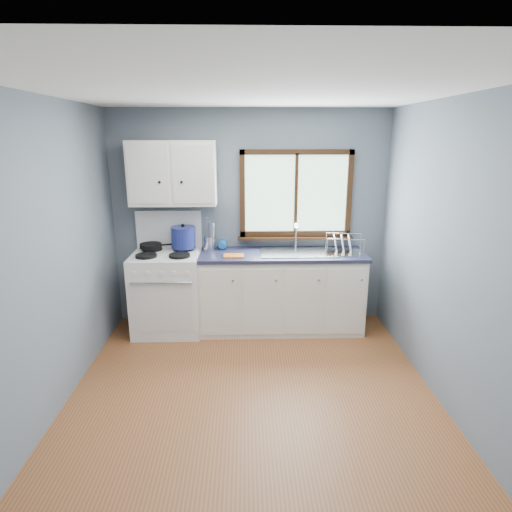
{
  "coord_description": "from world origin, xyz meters",
  "views": [
    {
      "loc": [
        -0.05,
        -3.17,
        2.19
      ],
      "look_at": [
        0.05,
        0.9,
        1.05
      ],
      "focal_mm": 30.0,
      "sensor_mm": 36.0,
      "label": 1
    }
  ],
  "objects_px": {
    "skillet": "(151,246)",
    "thermos": "(212,236)",
    "sink": "(297,258)",
    "stockpot": "(183,237)",
    "dish_rack": "(343,248)",
    "gas_range": "(168,290)",
    "base_cabinets": "(281,295)",
    "utensil_crock": "(209,243)"
  },
  "relations": [
    {
      "from": "skillet",
      "to": "thermos",
      "type": "distance_m",
      "value": 0.7
    },
    {
      "from": "sink",
      "to": "stockpot",
      "type": "relative_size",
      "value": 2.64
    },
    {
      "from": "dish_rack",
      "to": "gas_range",
      "type": "bearing_deg",
      "value": -172.26
    },
    {
      "from": "thermos",
      "to": "dish_rack",
      "type": "bearing_deg",
      "value": -7.8
    },
    {
      "from": "thermos",
      "to": "base_cabinets",
      "type": "bearing_deg",
      "value": -11.79
    },
    {
      "from": "skillet",
      "to": "utensil_crock",
      "type": "bearing_deg",
      "value": -11.02
    },
    {
      "from": "skillet",
      "to": "dish_rack",
      "type": "xyz_separation_m",
      "value": [
        2.18,
        -0.15,
        -0.01
      ]
    },
    {
      "from": "thermos",
      "to": "dish_rack",
      "type": "xyz_separation_m",
      "value": [
        1.49,
        -0.2,
        -0.1
      ]
    },
    {
      "from": "sink",
      "to": "dish_rack",
      "type": "height_order",
      "value": "sink"
    },
    {
      "from": "stockpot",
      "to": "thermos",
      "type": "bearing_deg",
      "value": 9.71
    },
    {
      "from": "dish_rack",
      "to": "sink",
      "type": "bearing_deg",
      "value": -175.87
    },
    {
      "from": "base_cabinets",
      "to": "utensil_crock",
      "type": "distance_m",
      "value": 1.03
    },
    {
      "from": "thermos",
      "to": "skillet",
      "type": "bearing_deg",
      "value": -175.25
    },
    {
      "from": "gas_range",
      "to": "utensil_crock",
      "type": "relative_size",
      "value": 3.55
    },
    {
      "from": "base_cabinets",
      "to": "sink",
      "type": "relative_size",
      "value": 2.2
    },
    {
      "from": "gas_range",
      "to": "base_cabinets",
      "type": "distance_m",
      "value": 1.31
    },
    {
      "from": "utensil_crock",
      "to": "dish_rack",
      "type": "distance_m",
      "value": 1.54
    },
    {
      "from": "utensil_crock",
      "to": "thermos",
      "type": "distance_m",
      "value": 0.09
    },
    {
      "from": "dish_rack",
      "to": "thermos",
      "type": "bearing_deg",
      "value": -179.52
    },
    {
      "from": "gas_range",
      "to": "stockpot",
      "type": "height_order",
      "value": "gas_range"
    },
    {
      "from": "sink",
      "to": "stockpot",
      "type": "bearing_deg",
      "value": 175.06
    },
    {
      "from": "sink",
      "to": "thermos",
      "type": "height_order",
      "value": "thermos"
    },
    {
      "from": "base_cabinets",
      "to": "dish_rack",
      "type": "relative_size",
      "value": 4.05
    },
    {
      "from": "sink",
      "to": "dish_rack",
      "type": "distance_m",
      "value": 0.53
    },
    {
      "from": "sink",
      "to": "skillet",
      "type": "xyz_separation_m",
      "value": [
        -1.67,
        0.11,
        0.13
      ]
    },
    {
      "from": "sink",
      "to": "base_cabinets",
      "type": "bearing_deg",
      "value": 179.87
    },
    {
      "from": "skillet",
      "to": "dish_rack",
      "type": "distance_m",
      "value": 2.19
    },
    {
      "from": "stockpot",
      "to": "thermos",
      "type": "distance_m",
      "value": 0.32
    },
    {
      "from": "dish_rack",
      "to": "base_cabinets",
      "type": "bearing_deg",
      "value": -174.83
    },
    {
      "from": "skillet",
      "to": "utensil_crock",
      "type": "height_order",
      "value": "utensil_crock"
    },
    {
      "from": "stockpot",
      "to": "dish_rack",
      "type": "distance_m",
      "value": 1.82
    },
    {
      "from": "base_cabinets",
      "to": "dish_rack",
      "type": "bearing_deg",
      "value": -3.1
    },
    {
      "from": "base_cabinets",
      "to": "dish_rack",
      "type": "height_order",
      "value": "dish_rack"
    },
    {
      "from": "sink",
      "to": "utensil_crock",
      "type": "relative_size",
      "value": 2.19
    },
    {
      "from": "base_cabinets",
      "to": "stockpot",
      "type": "distance_m",
      "value": 1.31
    },
    {
      "from": "base_cabinets",
      "to": "thermos",
      "type": "bearing_deg",
      "value": 168.21
    },
    {
      "from": "skillet",
      "to": "utensil_crock",
      "type": "xyz_separation_m",
      "value": [
        0.66,
        0.05,
        0.01
      ]
    },
    {
      "from": "base_cabinets",
      "to": "utensil_crock",
      "type": "height_order",
      "value": "utensil_crock"
    },
    {
      "from": "sink",
      "to": "stockpot",
      "type": "height_order",
      "value": "stockpot"
    },
    {
      "from": "gas_range",
      "to": "dish_rack",
      "type": "xyz_separation_m",
      "value": [
        2.0,
        -0.02,
        0.48
      ]
    },
    {
      "from": "utensil_crock",
      "to": "gas_range",
      "type": "bearing_deg",
      "value": -159.59
    },
    {
      "from": "utensil_crock",
      "to": "thermos",
      "type": "relative_size",
      "value": 1.19
    }
  ]
}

